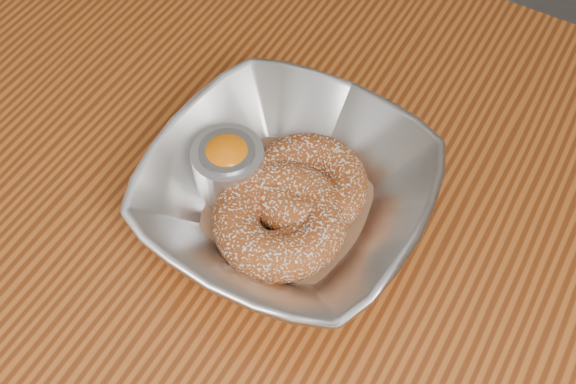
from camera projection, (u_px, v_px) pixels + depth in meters
The scene contains 7 objects.
table at pixel (241, 292), 0.64m from camera, with size 1.20×0.80×0.75m.
serving_bowl at pixel (288, 193), 0.55m from camera, with size 0.23×0.23×0.06m, color silver.
parchment at pixel (288, 206), 0.57m from camera, with size 0.14×0.14×0.00m, color brown.
donut_back at pixel (307, 185), 0.56m from camera, with size 0.10×0.10×0.04m, color #8D3E16.
donut_front at pixel (280, 219), 0.54m from camera, with size 0.11×0.11×0.04m, color #8D3E16.
donut_extra at pixel (273, 219), 0.54m from camera, with size 0.09×0.09×0.03m, color #8D3E16.
ramekin at pixel (229, 166), 0.56m from camera, with size 0.06×0.06×0.05m.
Camera 1 is at (0.18, -0.22, 1.24)m, focal length 42.00 mm.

